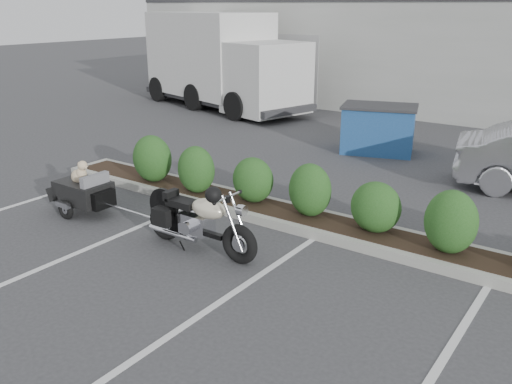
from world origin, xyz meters
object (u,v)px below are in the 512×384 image
Objects in this scene: motorcycle at (199,222)px; pet_trailer at (83,191)px; dumpster at (378,129)px; delivery_truck at (222,63)px.

pet_trailer is at bearing 179.31° from motorcycle.
motorcycle is at bearing -106.18° from dumpster.
pet_trailer is 0.78× the size of dumpster.
motorcycle is 0.99× the size of dumpster.
dumpster is at bearing 69.73° from pet_trailer.
dumpster is 7.88m from delivery_truck.
pet_trailer is 7.60m from dumpster.
motorcycle reaches higher than pet_trailer.
delivery_truck is (-7.49, 9.94, 1.12)m from motorcycle.
dumpster is (-0.18, 7.16, 0.13)m from motorcycle.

